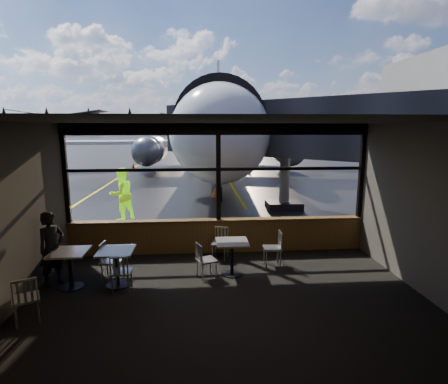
{
  "coord_description": "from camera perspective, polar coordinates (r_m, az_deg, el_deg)",
  "views": [
    {
      "loc": [
        -0.57,
        -9.21,
        3.37
      ],
      "look_at": [
        0.23,
        1.0,
        1.5
      ],
      "focal_mm": 28.0,
      "sensor_mm": 36.0,
      "label": 1
    }
  ],
  "objects": [
    {
      "name": "fuel_tank_c",
      "position": [
        191.44,
        -7.44,
        10.16
      ],
      "size": [
        8.0,
        8.0,
        6.0
      ],
      "primitive_type": "cylinder",
      "color": "silver",
      "rests_on": "ground_plane"
    },
    {
      "name": "window_transom",
      "position": [
        9.29,
        -0.94,
        3.73
      ],
      "size": [
        8.0,
        0.1,
        0.08
      ],
      "primitive_type": "cube",
      "color": "black",
      "rests_on": "ground"
    },
    {
      "name": "mullion_right",
      "position": [
        10.32,
        21.55,
        3.12
      ],
      "size": [
        0.12,
        0.12,
        2.6
      ],
      "primitive_type": "cube",
      "color": "black",
      "rests_on": "ground"
    },
    {
      "name": "chair_near_w",
      "position": [
        8.07,
        -2.88,
        -11.1
      ],
      "size": [
        0.6,
        0.6,
        0.84
      ],
      "primitive_type": null,
      "rotation": [
        0.0,
        0.0,
        -1.19
      ],
      "color": "#B9B5A7",
      "rests_on": "carpet_floor"
    },
    {
      "name": "hangar_right",
      "position": [
        196.78,
        13.68,
        10.84
      ],
      "size": [
        50.0,
        20.0,
        12.0
      ],
      "primitive_type": null,
      "color": "silver",
      "rests_on": "ground_plane"
    },
    {
      "name": "wall_back",
      "position": [
        3.64,
        5.24,
        -16.15
      ],
      "size": [
        8.0,
        0.04,
        3.5
      ],
      "primitive_type": "cube",
      "color": "#4A433B",
      "rests_on": "ground"
    },
    {
      "name": "chair_left_s",
      "position": [
        7.24,
        -29.62,
        -14.93
      ],
      "size": [
        0.65,
        0.65,
        0.89
      ],
      "primitive_type": null,
      "rotation": [
        0.0,
        0.0,
        0.45
      ],
      "color": "#BBB7A9",
      "rests_on": "carpet_floor"
    },
    {
      "name": "chair_mid_s",
      "position": [
        7.76,
        -16.39,
        -12.46
      ],
      "size": [
        0.47,
        0.47,
        0.83
      ],
      "primitive_type": null,
      "rotation": [
        0.0,
        0.0,
        -0.03
      ],
      "color": "#AFA99E",
      "rests_on": "carpet_floor"
    },
    {
      "name": "chair_mid_w",
      "position": [
        8.34,
        -17.82,
        -10.72
      ],
      "size": [
        0.53,
        0.53,
        0.89
      ],
      "primitive_type": null,
      "rotation": [
        0.0,
        0.0,
        -1.66
      ],
      "color": "beige",
      "rests_on": "carpet_floor"
    },
    {
      "name": "ground_plane",
      "position": [
        129.25,
        -4.3,
        8.84
      ],
      "size": [
        520.0,
        520.0,
        0.0
      ],
      "primitive_type": "plane",
      "color": "black",
      "rests_on": "ground"
    },
    {
      "name": "mullion_centre",
      "position": [
        9.3,
        -0.94,
        3.12
      ],
      "size": [
        0.12,
        0.12,
        2.6
      ],
      "primitive_type": "cube",
      "color": "black",
      "rests_on": "ground"
    },
    {
      "name": "passenger",
      "position": [
        8.44,
        -26.28,
        -8.34
      ],
      "size": [
        0.66,
        0.72,
        1.64
      ],
      "primitive_type": "imported",
      "rotation": [
        0.0,
        0.0,
        0.97
      ],
      "color": "black",
      "rests_on": "carpet_floor"
    },
    {
      "name": "window_sill",
      "position": [
        9.68,
        -0.91,
        -7.22
      ],
      "size": [
        8.0,
        0.28,
        0.9
      ],
      "primitive_type": "cube",
      "color": "brown",
      "rests_on": "ground"
    },
    {
      "name": "hangar_mid",
      "position": [
        194.22,
        -4.41,
        10.81
      ],
      "size": [
        38.0,
        15.0,
        10.0
      ],
      "primitive_type": null,
      "color": "silver",
      "rests_on": "ground_plane"
    },
    {
      "name": "wall_right",
      "position": [
        7.88,
        31.16,
        -3.04
      ],
      "size": [
        0.04,
        6.0,
        3.5
      ],
      "primitive_type": "cube",
      "color": "#4A433B",
      "rests_on": "ground"
    },
    {
      "name": "mullion_left",
      "position": [
        9.88,
        -24.49,
        2.61
      ],
      "size": [
        0.12,
        0.12,
        2.6
      ],
      "primitive_type": "cube",
      "color": "black",
      "rests_on": "ground"
    },
    {
      "name": "cone_wing",
      "position": [
        30.77,
        -14.58,
        4.13
      ],
      "size": [
        0.31,
        0.31,
        0.43
      ],
      "primitive_type": "cone",
      "color": "#FC5007",
      "rests_on": "ground_plane"
    },
    {
      "name": "cafe_table_left",
      "position": [
        8.28,
        -23.78,
        -11.52
      ],
      "size": [
        0.75,
        0.75,
        0.82
      ],
      "primitive_type": null,
      "color": "#9E9A91",
      "rests_on": "carpet_floor"
    },
    {
      "name": "treeline",
      "position": [
        219.22,
        -4.43,
        11.02
      ],
      "size": [
        360.0,
        3.0,
        12.0
      ],
      "primitive_type": "cube",
      "color": "black",
      "rests_on": "ground_plane"
    },
    {
      "name": "airliner",
      "position": [
        28.92,
        -0.88,
        15.16
      ],
      "size": [
        33.84,
        39.76,
        11.58
      ],
      "primitive_type": null,
      "rotation": [
        0.0,
        0.0,
        -0.06
      ],
      "color": "white",
      "rests_on": "ground_plane"
    },
    {
      "name": "cafe_table_near",
      "position": [
        8.25,
        1.31,
        -10.73
      ],
      "size": [
        0.74,
        0.74,
        0.81
      ],
      "primitive_type": null,
      "color": "#A09A93",
      "rests_on": "carpet_floor"
    },
    {
      "name": "hangar_left",
      "position": [
        201.55,
        -25.06,
        10.01
      ],
      "size": [
        45.0,
        18.0,
        11.0
      ],
      "primitive_type": null,
      "color": "silver",
      "rests_on": "ground_plane"
    },
    {
      "name": "cone_nose",
      "position": [
        17.4,
        -1.44,
        -0.01
      ],
      "size": [
        0.35,
        0.35,
        0.48
      ],
      "primitive_type": "cone",
      "color": "orange",
      "rests_on": "ground_plane"
    },
    {
      "name": "carpet_floor",
      "position": [
        7.08,
        0.71,
        -17.98
      ],
      "size": [
        8.0,
        6.0,
        0.01
      ],
      "primitive_type": "cube",
      "color": "black",
      "rests_on": "ground"
    },
    {
      "name": "jet_bridge",
      "position": [
        15.32,
        11.38,
        6.21
      ],
      "size": [
        8.69,
        10.62,
        4.63
      ],
      "primitive_type": null,
      "color": "#2A2A2D",
      "rests_on": "ground_plane"
    },
    {
      "name": "wall_left",
      "position": [
        7.27,
        -32.56,
        -4.18
      ],
      "size": [
        0.04,
        6.0,
        3.5
      ],
      "primitive_type": "cube",
      "color": "#4A433B",
      "rests_on": "ground"
    },
    {
      "name": "chair_near_e",
      "position": [
        8.82,
        7.89,
        -9.13
      ],
      "size": [
        0.5,
        0.5,
        0.89
      ],
      "primitive_type": null,
      "rotation": [
        0.0,
        0.0,
        1.54
      ],
      "color": "beige",
      "rests_on": "carpet_floor"
    },
    {
      "name": "fuel_tank_b",
      "position": [
        192.19,
        -10.46,
        10.08
      ],
      "size": [
        8.0,
        8.0,
        6.0
      ],
      "primitive_type": "cylinder",
      "color": "silver",
      "rests_on": "ground_plane"
    },
    {
      "name": "window_header",
      "position": [
        9.23,
        -0.96,
        10.22
      ],
      "size": [
        8.0,
        0.18,
        0.3
      ],
      "primitive_type": "cube",
      "color": "black",
      "rests_on": "ground"
    },
    {
      "name": "chair_near_n",
      "position": [
        9.19,
        -0.68,
        -8.41
      ],
      "size": [
        0.57,
        0.57,
        0.83
      ],
      "primitive_type": null,
      "rotation": [
        0.0,
        0.0,
        2.83
      ],
      "color": "#B9B5A7",
      "rests_on": "carpet_floor"
    },
    {
      "name": "ground_crew",
      "position": [
        13.41,
        -16.4,
        -0.36
      ],
      "size": [
        1.2,
        1.19,
        1.95
      ],
      "primitive_type": "imported",
      "rotation": [
        0.0,
        0.0,
        3.91
      ],
      "color": "#BFF219",
      "rests_on": "ground_plane"
    },
    {
      "name": "cafe_table_mid",
      "position": [
        8.03,
        -17.08,
        -11.78
      ],
      "size": [
        0.74,
        0.74,
        0.81
      ],
      "primitive_type": null,
      "color": "gray",
      "rests_on": "carpet_floor"
    },
    {
      "name": "fuel_tank_a",
      "position": [
        193.46,
        -13.46,
        9.97
      ],
      "size": [
        8.0,
        8.0,
        6.0
      ],
      "primitive_type": "cylinder",
      "color": "silver",
      "rests_on": "ground_plane"
    },
    {
      "name": "ceiling",
      "position": [
        6.24,
        0.78,
        11.54
      ],
      "size": [
        8.0,
        6.0,
        0.04
      ],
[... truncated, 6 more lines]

